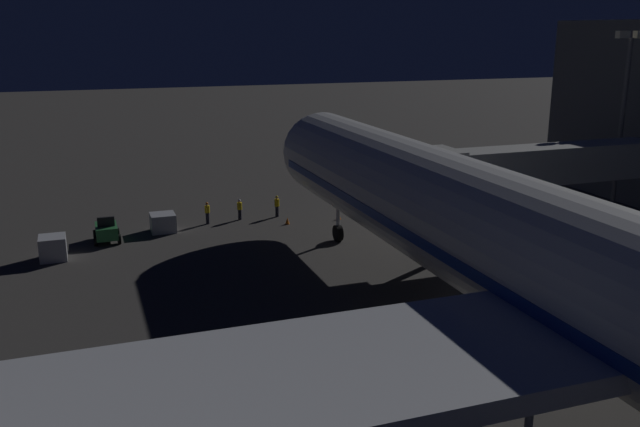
% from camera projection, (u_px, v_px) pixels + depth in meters
% --- Properties ---
extents(ground_plane, '(320.00, 320.00, 0.00)m').
position_uv_depth(ground_plane, '(466.00, 342.00, 33.99)').
color(ground_plane, '#383533').
extents(jet_bridge, '(19.19, 3.40, 7.55)m').
position_uv_depth(jet_bridge, '(516.00, 167.00, 46.27)').
color(jet_bridge, '#9E9E99').
rests_on(jet_bridge, ground_plane).
extents(apron_floodlight_mast, '(2.90, 0.50, 14.91)m').
position_uv_depth(apron_floodlight_mast, '(623.00, 106.00, 56.60)').
color(apron_floodlight_mast, '#59595E').
rests_on(apron_floodlight_mast, ground_plane).
extents(baggage_tug_spare, '(1.86, 2.53, 1.95)m').
position_uv_depth(baggage_tug_spare, '(107.00, 231.00, 49.83)').
color(baggage_tug_spare, '#287038').
rests_on(baggage_tug_spare, ground_plane).
extents(baggage_container_near_belt, '(1.73, 1.90, 1.60)m').
position_uv_depth(baggage_container_near_belt, '(53.00, 248.00, 45.97)').
color(baggage_container_near_belt, '#B7BABF').
rests_on(baggage_container_near_belt, ground_plane).
extents(baggage_container_mid_row, '(1.84, 1.85, 1.40)m').
position_uv_depth(baggage_container_mid_row, '(163.00, 223.00, 52.36)').
color(baggage_container_mid_row, '#B7BABF').
rests_on(baggage_container_mid_row, ground_plane).
extents(ground_crew_near_nose_gear, '(0.40, 0.40, 1.79)m').
position_uv_depth(ground_crew_near_nose_gear, '(277.00, 205.00, 56.41)').
color(ground_crew_near_nose_gear, black).
rests_on(ground_crew_near_nose_gear, ground_plane).
extents(ground_crew_by_belt_loader, '(0.40, 0.40, 1.79)m').
position_uv_depth(ground_crew_by_belt_loader, '(207.00, 212.00, 54.30)').
color(ground_crew_by_belt_loader, black).
rests_on(ground_crew_by_belt_loader, ground_plane).
extents(ground_crew_marshaller_fwd, '(0.40, 0.40, 1.73)m').
position_uv_depth(ground_crew_marshaller_fwd, '(240.00, 208.00, 55.51)').
color(ground_crew_marshaller_fwd, black).
rests_on(ground_crew_marshaller_fwd, ground_plane).
extents(traffic_cone_nose_port, '(0.36, 0.36, 0.55)m').
position_uv_depth(traffic_cone_nose_port, '(339.00, 216.00, 55.82)').
color(traffic_cone_nose_port, orange).
rests_on(traffic_cone_nose_port, ground_plane).
extents(traffic_cone_nose_starboard, '(0.36, 0.36, 0.55)m').
position_uv_depth(traffic_cone_nose_starboard, '(287.00, 221.00, 54.40)').
color(traffic_cone_nose_starboard, orange).
rests_on(traffic_cone_nose_starboard, ground_plane).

